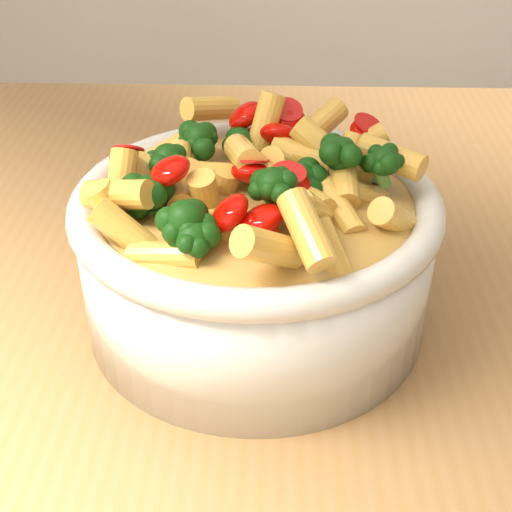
{
  "coord_description": "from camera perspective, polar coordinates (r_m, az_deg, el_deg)",
  "views": [
    {
      "loc": [
        0.05,
        -0.47,
        1.21
      ],
      "look_at": [
        0.04,
        -0.07,
        0.95
      ],
      "focal_mm": 50.0,
      "sensor_mm": 36.0,
      "label": 1
    }
  ],
  "objects": [
    {
      "name": "serving_bowl",
      "position": [
        0.48,
        -0.0,
        0.13
      ],
      "size": [
        0.24,
        0.24,
        0.1
      ],
      "color": "silver",
      "rests_on": "table"
    },
    {
      "name": "table",
      "position": [
        0.63,
        -3.45,
        -8.22
      ],
      "size": [
        1.2,
        0.8,
        0.9
      ],
      "color": "#A27345",
      "rests_on": "ground"
    },
    {
      "name": "pasta_salad",
      "position": [
        0.44,
        -0.0,
        7.01
      ],
      "size": [
        0.19,
        0.19,
        0.04
      ],
      "color": "#FFC850",
      "rests_on": "serving_bowl"
    }
  ]
}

